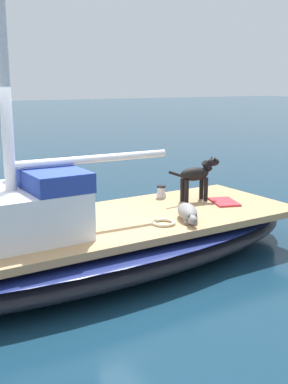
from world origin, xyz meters
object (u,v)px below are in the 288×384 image
(coiled_rope, at_px, (164,223))
(deck_towel, at_px, (224,202))
(dog_grey, at_px, (188,213))
(dog_black, at_px, (197,175))
(deck_winch, at_px, (161,192))
(sailboat_main, at_px, (80,248))

(coiled_rope, relative_size, deck_towel, 0.58)
(dog_grey, distance_m, coiled_rope, 0.41)
(dog_black, bearing_deg, deck_towel, -138.48)
(dog_black, height_order, deck_winch, dog_black)
(sailboat_main, distance_m, dog_black, 2.34)
(dog_grey, relative_size, deck_winch, 4.31)
(sailboat_main, relative_size, coiled_rope, 22.69)
(dog_black, relative_size, coiled_rope, 2.90)
(coiled_rope, xyz_separation_m, deck_towel, (0.53, -1.47, -0.01))
(deck_towel, bearing_deg, sailboat_main, 90.43)
(dog_black, bearing_deg, sailboat_main, 99.40)
(sailboat_main, xyz_separation_m, dog_grey, (-0.51, -1.42, 0.43))
(sailboat_main, height_order, dog_black, dog_black)
(dog_grey, bearing_deg, deck_towel, -63.71)
(dog_black, height_order, coiled_rope, dog_black)
(dog_grey, xyz_separation_m, coiled_rope, (-0.01, 0.40, -0.08))
(sailboat_main, height_order, deck_winch, deck_winch)
(sailboat_main, distance_m, deck_towel, 2.51)
(sailboat_main, distance_m, dog_grey, 1.57)
(sailboat_main, bearing_deg, deck_winch, -65.64)
(dog_black, distance_m, dog_grey, 1.20)
(dog_black, xyz_separation_m, deck_winch, (0.45, 0.40, -0.32))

